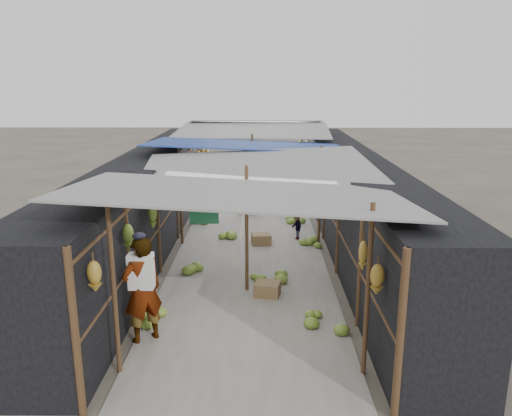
{
  "coord_description": "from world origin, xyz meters",
  "views": [
    {
      "loc": [
        0.29,
        -6.54,
        4.19
      ],
      "look_at": [
        0.16,
        4.97,
        1.25
      ],
      "focal_mm": 35.0,
      "sensor_mm": 36.0,
      "label": 1
    }
  ],
  "objects_px": {
    "shopper_blue": "(249,192)",
    "vendor_seated": "(297,226)",
    "crate_near": "(261,239)",
    "vendor_elderly": "(142,290)",
    "black_basin": "(282,210)"
  },
  "relations": [
    {
      "from": "crate_near",
      "to": "black_basin",
      "type": "distance_m",
      "value": 3.37
    },
    {
      "from": "black_basin",
      "to": "shopper_blue",
      "type": "xyz_separation_m",
      "value": [
        -1.09,
        -0.25,
        0.66
      ]
    },
    {
      "from": "crate_near",
      "to": "vendor_seated",
      "type": "height_order",
      "value": "vendor_seated"
    },
    {
      "from": "crate_near",
      "to": "shopper_blue",
      "type": "xyz_separation_m",
      "value": [
        -0.41,
        3.04,
        0.61
      ]
    },
    {
      "from": "shopper_blue",
      "to": "vendor_seated",
      "type": "xyz_separation_m",
      "value": [
        1.36,
        -2.59,
        -0.36
      ]
    },
    {
      "from": "crate_near",
      "to": "shopper_blue",
      "type": "bearing_deg",
      "value": 88.84
    },
    {
      "from": "black_basin",
      "to": "vendor_seated",
      "type": "height_order",
      "value": "vendor_seated"
    },
    {
      "from": "black_basin",
      "to": "vendor_elderly",
      "type": "xyz_separation_m",
      "value": [
        -2.61,
        -8.31,
        0.8
      ]
    },
    {
      "from": "shopper_blue",
      "to": "vendor_seated",
      "type": "bearing_deg",
      "value": -57.67
    },
    {
      "from": "black_basin",
      "to": "vendor_elderly",
      "type": "relative_size",
      "value": 0.37
    },
    {
      "from": "shopper_blue",
      "to": "vendor_seated",
      "type": "height_order",
      "value": "shopper_blue"
    },
    {
      "from": "crate_near",
      "to": "vendor_elderly",
      "type": "height_order",
      "value": "vendor_elderly"
    },
    {
      "from": "vendor_elderly",
      "to": "vendor_seated",
      "type": "bearing_deg",
      "value": -153.9
    },
    {
      "from": "vendor_elderly",
      "to": "vendor_seated",
      "type": "height_order",
      "value": "vendor_elderly"
    },
    {
      "from": "vendor_elderly",
      "to": "shopper_blue",
      "type": "bearing_deg",
      "value": -136.78
    }
  ]
}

